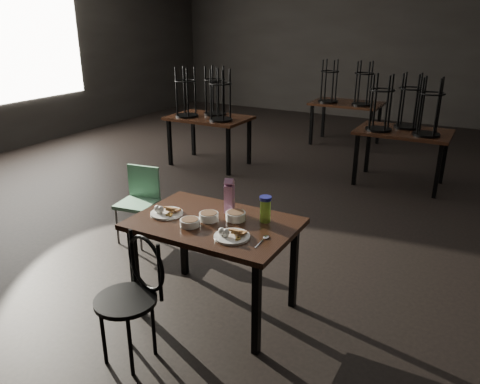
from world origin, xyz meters
The scene contains 15 objects.
room centered at (-0.06, 0.01, 2.33)m, with size 12.00×12.04×3.22m.
main_table centered at (0.55, -1.94, 0.67)m, with size 1.20×0.80×0.75m.
plate_left centered at (0.16, -2.00, 0.77)m, with size 0.25×0.25×0.08m.
plate_right centered at (0.80, -2.11, 0.77)m, with size 0.25×0.25×0.08m.
bowl_near centered at (0.51, -1.94, 0.78)m, with size 0.14×0.14×0.06m.
bowl_far centered at (0.67, -1.83, 0.78)m, with size 0.15×0.15×0.06m.
bowl_big centered at (0.44, -2.09, 0.78)m, with size 0.14×0.14×0.05m.
juice_carton centered at (0.56, -1.73, 0.88)m, with size 0.08×0.08×0.27m.
water_bottle centered at (0.88, -1.76, 0.85)m, with size 0.11×0.11×0.20m.
spoon centered at (1.01, -2.02, 0.75)m, with size 0.05×0.21×0.01m.
bentwood_chair centered at (0.37, -2.65, 0.51)m, with size 0.44×0.43×0.85m.
school_chair centered at (-0.77, -1.25, 0.46)m, with size 0.40×0.40×0.76m.
bg_table_left centered at (-1.54, 1.29, 0.78)m, with size 1.20×0.80×1.48m.
bg_table_right centered at (1.21, 1.76, 0.78)m, with size 1.20×0.80×1.48m.
bg_table_far centered at (-0.08, 3.49, 0.75)m, with size 1.20×0.80×1.48m.
Camera 1 is at (2.24, -4.61, 2.17)m, focal length 35.00 mm.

